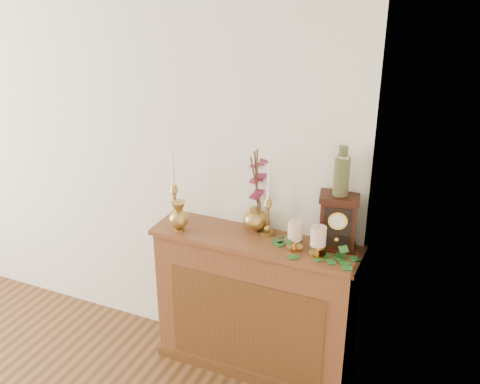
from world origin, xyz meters
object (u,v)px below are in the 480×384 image
at_px(candlestick_left, 174,196).
at_px(ginger_jar, 258,191).
at_px(candlestick_center, 268,211).
at_px(bud_vase, 179,217).
at_px(ceramic_vase, 342,173).
at_px(mantel_clock, 338,222).

distance_m(candlestick_left, ginger_jar, 0.52).
relative_size(candlestick_left, candlestick_center, 1.03).
relative_size(candlestick_left, ginger_jar, 0.91).
bearing_deg(bud_vase, ginger_jar, 29.48).
xyz_separation_m(ginger_jar, ceramic_vase, (0.49, -0.04, 0.21)).
bearing_deg(candlestick_center, candlestick_left, -175.07).
xyz_separation_m(candlestick_left, candlestick_center, (0.59, 0.05, -0.00)).
bearing_deg(mantel_clock, bud_vase, 179.39).
bearing_deg(candlestick_center, ginger_jar, 146.34).
bearing_deg(ginger_jar, mantel_clock, -5.42).
relative_size(bud_vase, mantel_clock, 0.58).
distance_m(bud_vase, mantel_clock, 0.92).
bearing_deg(candlestick_left, bud_vase, -51.88).
bearing_deg(bud_vase, candlestick_center, 19.40).
relative_size(candlestick_center, ginger_jar, 0.88).
xyz_separation_m(candlestick_center, mantel_clock, (0.41, 0.01, 0.01)).
bearing_deg(candlestick_left, ceramic_vase, 3.64).
relative_size(ginger_jar, ceramic_vase, 1.93).
bearing_deg(ginger_jar, candlestick_left, -167.93).
distance_m(candlestick_left, bud_vase, 0.17).
height_order(candlestick_left, ginger_jar, ginger_jar).
height_order(bud_vase, mantel_clock, mantel_clock).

